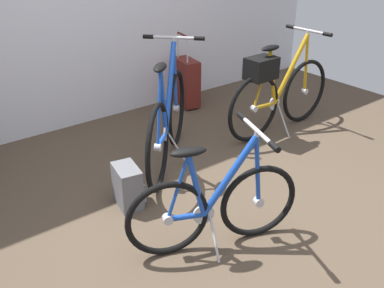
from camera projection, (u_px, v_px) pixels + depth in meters
name	position (u px, v px, depth m)	size (l,w,h in m)	color
ground_plane	(224.00, 225.00, 3.03)	(6.52, 6.52, 0.00)	brown
folding_bike_foreground	(214.00, 204.00, 2.72)	(1.09, 0.55, 0.81)	black
display_bike_left	(277.00, 90.00, 4.20)	(1.42, 0.53, 0.98)	black
display_bike_right	(168.00, 122.00, 3.66)	(1.11, 1.07, 1.04)	black
rolling_suitcase	(186.00, 82.00, 4.91)	(0.24, 0.39, 0.83)	maroon
backpack_on_floor	(128.00, 186.00, 3.19)	(0.23, 0.29, 0.32)	slate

